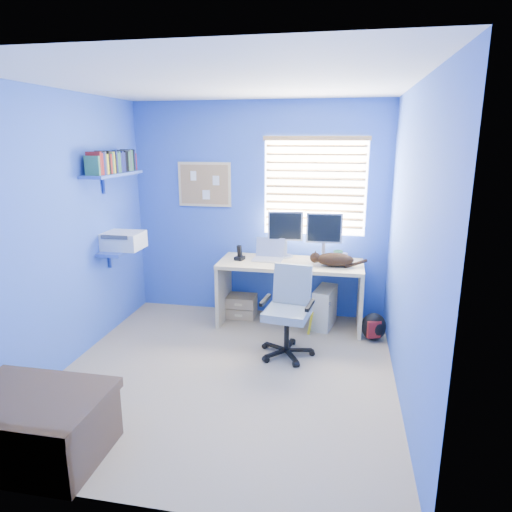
% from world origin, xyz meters
% --- Properties ---
extents(floor, '(3.00, 3.20, 0.00)m').
position_xyz_m(floor, '(0.00, 0.00, 0.00)').
color(floor, tan).
rests_on(floor, ground).
extents(ceiling, '(3.00, 3.20, 0.00)m').
position_xyz_m(ceiling, '(0.00, 0.00, 2.50)').
color(ceiling, white).
rests_on(ceiling, wall_back).
extents(wall_back, '(3.00, 0.01, 2.50)m').
position_xyz_m(wall_back, '(0.00, 1.60, 1.25)').
color(wall_back, blue).
rests_on(wall_back, ground).
extents(wall_front, '(3.00, 0.01, 2.50)m').
position_xyz_m(wall_front, '(0.00, -1.60, 1.25)').
color(wall_front, blue).
rests_on(wall_front, ground).
extents(wall_left, '(0.01, 3.20, 2.50)m').
position_xyz_m(wall_left, '(-1.50, 0.00, 1.25)').
color(wall_left, blue).
rests_on(wall_left, ground).
extents(wall_right, '(0.01, 3.20, 2.50)m').
position_xyz_m(wall_right, '(1.50, 0.00, 1.25)').
color(wall_right, blue).
rests_on(wall_right, ground).
extents(desk, '(1.60, 0.65, 0.74)m').
position_xyz_m(desk, '(0.43, 1.26, 0.37)').
color(desk, tan).
rests_on(desk, floor).
extents(laptop, '(0.34, 0.28, 0.22)m').
position_xyz_m(laptop, '(0.16, 1.30, 0.85)').
color(laptop, silver).
rests_on(laptop, desk).
extents(monitor_left, '(0.41, 0.16, 0.54)m').
position_xyz_m(monitor_left, '(0.34, 1.47, 1.01)').
color(monitor_left, silver).
rests_on(monitor_left, desk).
extents(monitor_right, '(0.41, 0.14, 0.54)m').
position_xyz_m(monitor_right, '(0.78, 1.43, 1.01)').
color(monitor_right, silver).
rests_on(monitor_right, desk).
extents(phone, '(0.12, 0.13, 0.17)m').
position_xyz_m(phone, '(-0.15, 1.24, 0.82)').
color(phone, black).
rests_on(phone, desk).
extents(mug, '(0.10, 0.09, 0.10)m').
position_xyz_m(mug, '(0.94, 1.48, 0.79)').
color(mug, '#306B45').
rests_on(mug, desk).
extents(cd_spindle, '(0.13, 0.13, 0.07)m').
position_xyz_m(cd_spindle, '(0.99, 1.48, 0.78)').
color(cd_spindle, silver).
rests_on(cd_spindle, desk).
extents(cat, '(0.41, 0.22, 0.14)m').
position_xyz_m(cat, '(0.91, 1.18, 0.81)').
color(cat, black).
rests_on(cat, desk).
extents(tower_pc, '(0.27, 0.47, 0.45)m').
position_xyz_m(tower_pc, '(0.82, 1.27, 0.23)').
color(tower_pc, beige).
rests_on(tower_pc, floor).
extents(drawer_boxes, '(0.35, 0.28, 0.27)m').
position_xyz_m(drawer_boxes, '(-0.17, 1.37, 0.14)').
color(drawer_boxes, tan).
rests_on(drawer_boxes, floor).
extents(yellow_book, '(0.03, 0.17, 0.24)m').
position_xyz_m(yellow_book, '(0.68, 1.07, 0.12)').
color(yellow_book, yellow).
rests_on(yellow_book, floor).
extents(backpack, '(0.31, 0.28, 0.30)m').
position_xyz_m(backpack, '(1.35, 0.99, 0.15)').
color(backpack, black).
rests_on(backpack, floor).
extents(bed_corner, '(0.92, 0.66, 0.44)m').
position_xyz_m(bed_corner, '(-0.98, -1.31, 0.22)').
color(bed_corner, '#4C3627').
rests_on(bed_corner, floor).
extents(office_chair, '(0.57, 0.57, 0.88)m').
position_xyz_m(office_chair, '(0.50, 0.51, 0.33)').
color(office_chair, black).
rests_on(office_chair, floor).
extents(window_blinds, '(1.15, 0.05, 1.10)m').
position_xyz_m(window_blinds, '(0.65, 1.57, 1.55)').
color(window_blinds, white).
rests_on(window_blinds, ground).
extents(corkboard, '(0.64, 0.02, 0.52)m').
position_xyz_m(corkboard, '(-0.65, 1.58, 1.55)').
color(corkboard, tan).
rests_on(corkboard, ground).
extents(wall_shelves, '(0.42, 0.90, 1.05)m').
position_xyz_m(wall_shelves, '(-1.35, 0.75, 1.43)').
color(wall_shelves, '#3959BC').
rests_on(wall_shelves, ground).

